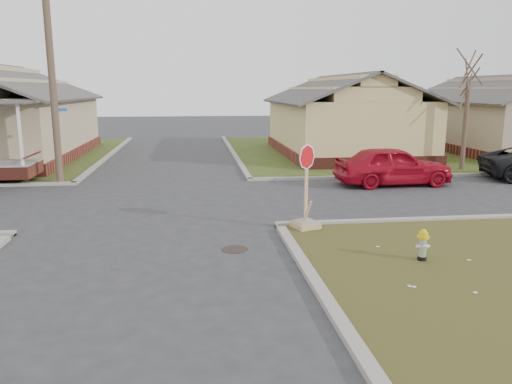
{
  "coord_description": "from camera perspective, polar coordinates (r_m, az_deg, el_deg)",
  "views": [
    {
      "loc": [
        1.27,
        -12.03,
        3.83
      ],
      "look_at": [
        2.9,
        1.0,
        1.1
      ],
      "focal_mm": 35.0,
      "sensor_mm": 36.0,
      "label": 1
    }
  ],
  "objects": [
    {
      "name": "side_house_tan",
      "position": [
        34.17,
        26.38,
        7.78
      ],
      "size": [
        7.6,
        11.6,
        4.7
      ],
      "color": "maroon",
      "rests_on": "ground"
    },
    {
      "name": "ground",
      "position": [
        12.69,
        -12.62,
        -6.12
      ],
      "size": [
        120.0,
        120.0,
        0.0
      ],
      "primitive_type": "plane",
      "color": "#2D2D2F",
      "rests_on": "ground"
    },
    {
      "name": "manhole",
      "position": [
        12.19,
        -2.42,
        -6.56
      ],
      "size": [
        0.64,
        0.64,
        0.01
      ],
      "primitive_type": "cylinder",
      "color": "black",
      "rests_on": "ground"
    },
    {
      "name": "tree_mid_right",
      "position": [
        25.67,
        22.79,
        7.08
      ],
      "size": [
        0.22,
        0.22,
        4.2
      ],
      "primitive_type": "cylinder",
      "color": "#483629",
      "rests_on": "verge_far_right"
    },
    {
      "name": "side_house_yellow",
      "position": [
        29.88,
        9.97,
        8.42
      ],
      "size": [
        7.6,
        11.6,
        4.7
      ],
      "color": "maroon",
      "rests_on": "ground"
    },
    {
      "name": "utility_pole",
      "position": [
        21.65,
        -22.37,
        13.09
      ],
      "size": [
        1.8,
        0.28,
        9.0
      ],
      "color": "#483629",
      "rests_on": "ground"
    },
    {
      "name": "curbs",
      "position": [
        17.51,
        -11.13,
        -1.12
      ],
      "size": [
        80.0,
        40.0,
        0.12
      ],
      "primitive_type": null,
      "color": "gray",
      "rests_on": "ground"
    },
    {
      "name": "red_sedan",
      "position": [
        20.83,
        15.38,
        2.92
      ],
      "size": [
        4.69,
        2.02,
        1.58
      ],
      "primitive_type": "imported",
      "rotation": [
        0.0,
        0.0,
        1.61
      ],
      "color": "#A20B1D",
      "rests_on": "ground"
    },
    {
      "name": "stop_sign",
      "position": [
        13.8,
        5.7,
        -2.06
      ],
      "size": [
        0.66,
        0.65,
        2.34
      ],
      "rotation": [
        0.0,
        0.0,
        0.34
      ],
      "color": "#9D7C55",
      "rests_on": "ground"
    },
    {
      "name": "fire_hydrant",
      "position": [
        11.79,
        18.53,
        -5.56
      ],
      "size": [
        0.27,
        0.27,
        0.72
      ],
      "rotation": [
        0.0,
        0.0,
        -0.14
      ],
      "color": "black",
      "rests_on": "ground"
    }
  ]
}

